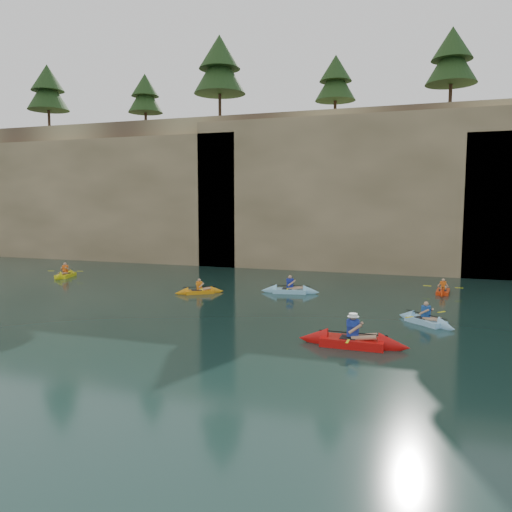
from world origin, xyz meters
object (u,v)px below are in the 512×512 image
(kayaker_orange, at_px, (199,291))
(kayaker_ltblue_near, at_px, (426,320))
(kayaker_red_far, at_px, (443,291))
(main_kayaker, at_px, (353,341))

(kayaker_orange, bearing_deg, kayaker_ltblue_near, -50.03)
(kayaker_ltblue_near, xyz_separation_m, kayaker_red_far, (0.89, 7.51, -0.02))
(kayaker_ltblue_near, distance_m, kayaker_red_far, 7.56)
(kayaker_ltblue_near, bearing_deg, kayaker_orange, -153.34)
(main_kayaker, bearing_deg, kayaker_ltblue_near, 60.95)
(main_kayaker, bearing_deg, kayaker_orange, 142.64)
(main_kayaker, relative_size, kayaker_ltblue_near, 1.45)
(kayaker_orange, height_order, kayaker_red_far, kayaker_orange)
(main_kayaker, height_order, kayaker_orange, main_kayaker)
(kayaker_ltblue_near, bearing_deg, main_kayaker, -78.22)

